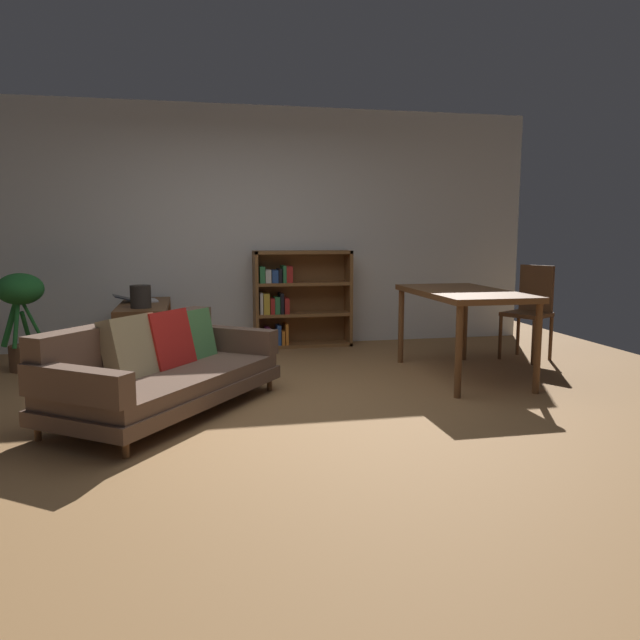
{
  "coord_description": "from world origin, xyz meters",
  "views": [
    {
      "loc": [
        -0.59,
        -4.4,
        1.3
      ],
      "look_at": [
        0.45,
        0.58,
        0.57
      ],
      "focal_mm": 34.52,
      "sensor_mm": 36.0,
      "label": 1
    }
  ],
  "objects_px": {
    "potted_floor_plant": "(21,308)",
    "dining_chair_near": "(531,307)",
    "dining_table": "(463,299)",
    "bookshelf": "(295,300)",
    "media_console": "(145,333)",
    "open_laptop": "(138,300)",
    "fabric_couch": "(160,367)",
    "desk_speaker": "(141,297)"
  },
  "relations": [
    {
      "from": "potted_floor_plant",
      "to": "dining_chair_near",
      "type": "bearing_deg",
      "value": -5.41
    },
    {
      "from": "dining_table",
      "to": "bookshelf",
      "type": "bearing_deg",
      "value": 123.85
    },
    {
      "from": "dining_table",
      "to": "bookshelf",
      "type": "distance_m",
      "value": 2.2
    },
    {
      "from": "media_console",
      "to": "dining_chair_near",
      "type": "distance_m",
      "value": 3.95
    },
    {
      "from": "media_console",
      "to": "open_laptop",
      "type": "relative_size",
      "value": 2.71
    },
    {
      "from": "media_console",
      "to": "dining_table",
      "type": "bearing_deg",
      "value": -23.88
    },
    {
      "from": "open_laptop",
      "to": "media_console",
      "type": "bearing_deg",
      "value": -70.62
    },
    {
      "from": "fabric_couch",
      "to": "desk_speaker",
      "type": "distance_m",
      "value": 1.52
    },
    {
      "from": "media_console",
      "to": "dining_table",
      "type": "distance_m",
      "value": 3.15
    },
    {
      "from": "media_console",
      "to": "fabric_couch",
      "type": "bearing_deg",
      "value": -82.75
    },
    {
      "from": "potted_floor_plant",
      "to": "bookshelf",
      "type": "distance_m",
      "value": 2.83
    },
    {
      "from": "potted_floor_plant",
      "to": "fabric_couch",
      "type": "bearing_deg",
      "value": -50.59
    },
    {
      "from": "desk_speaker",
      "to": "fabric_couch",
      "type": "bearing_deg",
      "value": -80.99
    },
    {
      "from": "media_console",
      "to": "dining_table",
      "type": "xyz_separation_m",
      "value": [
        2.86,
        -1.26,
        0.42
      ]
    },
    {
      "from": "potted_floor_plant",
      "to": "bookshelf",
      "type": "xyz_separation_m",
      "value": [
        2.73,
        0.76,
        -0.07
      ]
    },
    {
      "from": "bookshelf",
      "to": "fabric_couch",
      "type": "bearing_deg",
      "value": -120.64
    },
    {
      "from": "dining_table",
      "to": "potted_floor_plant",
      "type": "bearing_deg",
      "value": 164.87
    },
    {
      "from": "media_console",
      "to": "desk_speaker",
      "type": "height_order",
      "value": "desk_speaker"
    },
    {
      "from": "media_console",
      "to": "bookshelf",
      "type": "relative_size",
      "value": 1.16
    },
    {
      "from": "fabric_couch",
      "to": "open_laptop",
      "type": "bearing_deg",
      "value": 98.55
    },
    {
      "from": "media_console",
      "to": "desk_speaker",
      "type": "bearing_deg",
      "value": -90.03
    },
    {
      "from": "media_console",
      "to": "dining_chair_near",
      "type": "xyz_separation_m",
      "value": [
        3.88,
        -0.67,
        0.25
      ]
    },
    {
      "from": "desk_speaker",
      "to": "open_laptop",
      "type": "bearing_deg",
      "value": 97.36
    },
    {
      "from": "open_laptop",
      "to": "bookshelf",
      "type": "bearing_deg",
      "value": 11.66
    },
    {
      "from": "fabric_couch",
      "to": "dining_chair_near",
      "type": "xyz_separation_m",
      "value": [
        3.65,
        1.14,
        0.22
      ]
    },
    {
      "from": "open_laptop",
      "to": "dining_table",
      "type": "height_order",
      "value": "dining_table"
    },
    {
      "from": "fabric_couch",
      "to": "dining_chair_near",
      "type": "relative_size",
      "value": 2.05
    },
    {
      "from": "fabric_couch",
      "to": "open_laptop",
      "type": "height_order",
      "value": "fabric_couch"
    },
    {
      "from": "fabric_couch",
      "to": "dining_table",
      "type": "distance_m",
      "value": 2.71
    },
    {
      "from": "desk_speaker",
      "to": "potted_floor_plant",
      "type": "bearing_deg",
      "value": 171.71
    },
    {
      "from": "fabric_couch",
      "to": "potted_floor_plant",
      "type": "height_order",
      "value": "potted_floor_plant"
    },
    {
      "from": "open_laptop",
      "to": "desk_speaker",
      "type": "xyz_separation_m",
      "value": [
        0.07,
        -0.56,
        0.09
      ]
    },
    {
      "from": "media_console",
      "to": "bookshelf",
      "type": "height_order",
      "value": "bookshelf"
    },
    {
      "from": "desk_speaker",
      "to": "bookshelf",
      "type": "distance_m",
      "value": 1.88
    },
    {
      "from": "open_laptop",
      "to": "bookshelf",
      "type": "xyz_separation_m",
      "value": [
        1.71,
        0.35,
        -0.08
      ]
    },
    {
      "from": "bookshelf",
      "to": "media_console",
      "type": "bearing_deg",
      "value": -161.1
    },
    {
      "from": "open_laptop",
      "to": "potted_floor_plant",
      "type": "height_order",
      "value": "potted_floor_plant"
    },
    {
      "from": "open_laptop",
      "to": "desk_speaker",
      "type": "distance_m",
      "value": 0.57
    },
    {
      "from": "dining_table",
      "to": "dining_chair_near",
      "type": "bearing_deg",
      "value": 30.23
    },
    {
      "from": "media_console",
      "to": "dining_chair_near",
      "type": "bearing_deg",
      "value": -9.76
    },
    {
      "from": "dining_table",
      "to": "bookshelf",
      "type": "height_order",
      "value": "bookshelf"
    },
    {
      "from": "fabric_couch",
      "to": "media_console",
      "type": "bearing_deg",
      "value": 97.25
    }
  ]
}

